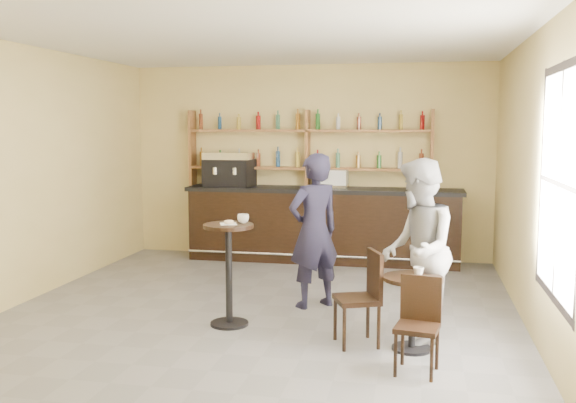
% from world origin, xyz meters
% --- Properties ---
extents(floor, '(7.00, 7.00, 0.00)m').
position_xyz_m(floor, '(0.00, 0.00, 0.00)').
color(floor, slate).
rests_on(floor, ground).
extents(ceiling, '(7.00, 7.00, 0.00)m').
position_xyz_m(ceiling, '(0.00, 0.00, 3.20)').
color(ceiling, white).
rests_on(ceiling, wall_back).
extents(wall_back, '(7.00, 0.00, 7.00)m').
position_xyz_m(wall_back, '(0.00, 3.50, 1.60)').
color(wall_back, '#D9C27B').
rests_on(wall_back, floor).
extents(wall_front, '(7.00, 0.00, 7.00)m').
position_xyz_m(wall_front, '(0.00, -3.50, 1.60)').
color(wall_front, '#D9C27B').
rests_on(wall_front, floor).
extents(wall_left, '(0.00, 7.00, 7.00)m').
position_xyz_m(wall_left, '(-3.00, 0.00, 1.60)').
color(wall_left, '#D9C27B').
rests_on(wall_left, floor).
extents(wall_right, '(0.00, 7.00, 7.00)m').
position_xyz_m(wall_right, '(3.00, 0.00, 1.60)').
color(wall_right, '#D9C27B').
rests_on(wall_right, floor).
extents(window_pane, '(0.00, 2.00, 2.00)m').
position_xyz_m(window_pane, '(2.99, -1.20, 1.70)').
color(window_pane, white).
rests_on(window_pane, wall_right).
extents(window_frame, '(0.04, 1.70, 2.10)m').
position_xyz_m(window_frame, '(2.99, -1.20, 1.70)').
color(window_frame, black).
rests_on(window_frame, wall_right).
extents(shelf_unit, '(4.00, 0.26, 1.40)m').
position_xyz_m(shelf_unit, '(0.00, 3.37, 1.81)').
color(shelf_unit, brown).
rests_on(shelf_unit, wall_back).
extents(liquor_bottles, '(3.68, 0.10, 1.00)m').
position_xyz_m(liquor_bottles, '(0.00, 3.37, 1.98)').
color(liquor_bottles, '#8C5919').
rests_on(liquor_bottles, shelf_unit).
extents(bar_counter, '(4.45, 0.87, 1.20)m').
position_xyz_m(bar_counter, '(0.29, 3.15, 0.60)').
color(bar_counter, black).
rests_on(bar_counter, floor).
extents(espresso_machine, '(0.83, 0.59, 0.56)m').
position_xyz_m(espresso_machine, '(-1.28, 3.15, 1.48)').
color(espresso_machine, black).
rests_on(espresso_machine, bar_counter).
extents(pastry_case, '(0.53, 0.45, 0.30)m').
position_xyz_m(pastry_case, '(0.45, 3.15, 1.35)').
color(pastry_case, silver).
rests_on(pastry_case, bar_counter).
extents(pedestal_table, '(0.72, 0.72, 1.13)m').
position_xyz_m(pedestal_table, '(-0.21, -0.42, 0.57)').
color(pedestal_table, black).
rests_on(pedestal_table, floor).
extents(napkin, '(0.23, 0.23, 0.00)m').
position_xyz_m(napkin, '(-0.21, -0.42, 1.14)').
color(napkin, white).
rests_on(napkin, pedestal_table).
extents(donut, '(0.14, 0.14, 0.04)m').
position_xyz_m(donut, '(-0.20, -0.43, 1.16)').
color(donut, tan).
rests_on(donut, napkin).
extents(cup_pedestal, '(0.16, 0.16, 0.10)m').
position_xyz_m(cup_pedestal, '(-0.07, -0.32, 1.18)').
color(cup_pedestal, white).
rests_on(cup_pedestal, pedestal_table).
extents(man_main, '(0.81, 0.79, 1.87)m').
position_xyz_m(man_main, '(0.58, 0.50, 0.94)').
color(man_main, black).
rests_on(man_main, floor).
extents(cafe_table, '(0.75, 0.75, 0.74)m').
position_xyz_m(cafe_table, '(1.78, -0.82, 0.37)').
color(cafe_table, black).
rests_on(cafe_table, floor).
extents(cup_cafe, '(0.13, 0.13, 0.10)m').
position_xyz_m(cup_cafe, '(1.83, -0.82, 0.79)').
color(cup_cafe, white).
rests_on(cup_cafe, cafe_table).
extents(chair_west, '(0.54, 0.54, 0.95)m').
position_xyz_m(chair_west, '(1.23, -0.77, 0.48)').
color(chair_west, black).
rests_on(chair_west, floor).
extents(chair_south, '(0.43, 0.43, 0.85)m').
position_xyz_m(chair_south, '(1.83, -1.42, 0.43)').
color(chair_south, black).
rests_on(chair_south, floor).
extents(patron_second, '(0.76, 0.95, 1.88)m').
position_xyz_m(patron_second, '(1.82, -0.53, 0.94)').
color(patron_second, gray).
rests_on(patron_second, floor).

